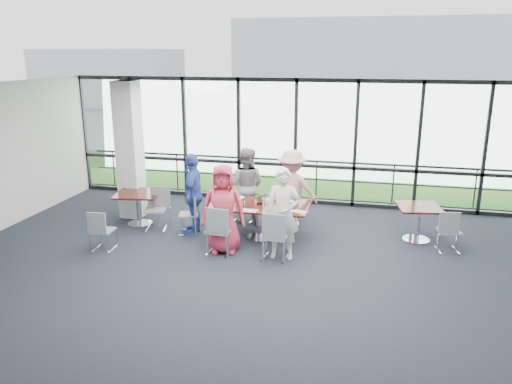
% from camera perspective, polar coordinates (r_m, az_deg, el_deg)
% --- Properties ---
extents(floor, '(12.00, 10.00, 0.02)m').
position_cam_1_polar(floor, '(8.61, -0.94, -10.70)').
color(floor, '#1E232D').
rests_on(floor, ground).
extents(ceiling, '(12.00, 10.00, 0.04)m').
position_cam_1_polar(ceiling, '(7.73, -1.05, 11.11)').
color(ceiling, silver).
rests_on(ceiling, ground).
extents(curtain_wall_back, '(12.00, 0.10, 3.20)m').
position_cam_1_polar(curtain_wall_back, '(12.81, 4.55, 5.71)').
color(curtain_wall_back, white).
rests_on(curtain_wall_back, ground).
extents(structural_column, '(0.50, 0.50, 3.20)m').
position_cam_1_polar(structural_column, '(12.04, -14.24, 4.62)').
color(structural_column, white).
rests_on(structural_column, ground).
extents(apron, '(80.00, 70.00, 0.02)m').
position_cam_1_polar(apron, '(17.99, 6.91, 3.31)').
color(apron, gray).
rests_on(apron, ground).
extents(grass_strip, '(80.00, 5.00, 0.01)m').
position_cam_1_polar(grass_strip, '(16.05, 6.09, 1.92)').
color(grass_strip, '#315C1D').
rests_on(grass_strip, ground).
extents(hangar_main, '(24.00, 10.00, 6.00)m').
position_cam_1_polar(hangar_main, '(39.53, 16.84, 13.93)').
color(hangar_main, '#B9BCC0').
rests_on(hangar_main, ground).
extents(hangar_aux, '(10.00, 6.00, 4.00)m').
position_cam_1_polar(hangar_aux, '(40.71, -16.40, 12.59)').
color(hangar_aux, '#B9BCC0').
rests_on(hangar_aux, ground).
extents(guard_rail, '(12.00, 0.06, 0.06)m').
position_cam_1_polar(guard_rail, '(13.62, 4.84, 1.57)').
color(guard_rail, '#2D2D33').
rests_on(guard_rail, ground).
extents(main_table, '(2.09, 1.16, 0.75)m').
position_cam_1_polar(main_table, '(10.45, 0.38, -2.00)').
color(main_table, '#330E09').
rests_on(main_table, ground).
extents(side_table_left, '(1.08, 1.08, 0.75)m').
position_cam_1_polar(side_table_left, '(11.60, -13.31, -0.58)').
color(side_table_left, '#330E09').
rests_on(side_table_left, ground).
extents(side_table_right, '(0.97, 0.97, 0.75)m').
position_cam_1_polar(side_table_right, '(10.86, 18.07, -2.16)').
color(side_table_right, '#330E09').
rests_on(side_table_right, ground).
extents(diner_near_left, '(0.95, 0.70, 1.76)m').
position_cam_1_polar(diner_near_left, '(9.70, -3.75, -1.95)').
color(diner_near_left, '#C7324A').
rests_on(diner_near_left, ground).
extents(diner_near_right, '(0.68, 0.52, 1.77)m').
position_cam_1_polar(diner_near_right, '(9.41, 3.10, -2.49)').
color(diner_near_right, silver).
rests_on(diner_near_right, ground).
extents(diner_far_left, '(0.89, 0.60, 1.75)m').
position_cam_1_polar(diner_far_left, '(11.38, -1.12, 0.74)').
color(diner_far_left, gray).
rests_on(diner_far_left, ground).
extents(diner_far_right, '(1.19, 0.69, 1.77)m').
position_cam_1_polar(diner_far_right, '(11.11, 4.11, 0.36)').
color(diner_far_right, pink).
rests_on(diner_far_right, ground).
extents(diner_end, '(0.68, 1.09, 1.77)m').
position_cam_1_polar(diner_end, '(10.77, -7.18, -0.21)').
color(diner_end, '#334EA9').
rests_on(diner_end, ground).
extents(chair_main_nl, '(0.51, 0.51, 0.96)m').
position_cam_1_polar(chair_main_nl, '(9.73, -4.17, -4.39)').
color(chair_main_nl, gray).
rests_on(chair_main_nl, ground).
extents(chair_main_nr, '(0.50, 0.50, 0.95)m').
position_cam_1_polar(chair_main_nr, '(9.43, 2.19, -5.06)').
color(chair_main_nr, gray).
rests_on(chair_main_nr, ground).
extents(chair_main_fl, '(0.52, 0.52, 0.94)m').
position_cam_1_polar(chair_main_fl, '(11.63, -1.22, -1.03)').
color(chair_main_fl, gray).
rests_on(chair_main_fl, ground).
extents(chair_main_fr, '(0.52, 0.52, 0.89)m').
position_cam_1_polar(chair_main_fr, '(11.44, 3.85, -1.47)').
color(chair_main_fr, gray).
rests_on(chair_main_fr, ground).
extents(chair_main_end, '(0.50, 0.50, 0.85)m').
position_cam_1_polar(chair_main_end, '(10.90, -7.68, -2.58)').
color(chair_main_end, gray).
rests_on(chair_main_end, ground).
extents(chair_spare_la, '(0.43, 0.43, 0.82)m').
position_cam_1_polar(chair_spare_la, '(10.36, -17.08, -4.24)').
color(chair_spare_la, gray).
rests_on(chair_spare_la, ground).
extents(chair_spare_lb, '(0.55, 0.55, 0.92)m').
position_cam_1_polar(chair_spare_lb, '(11.23, -11.43, -1.99)').
color(chair_spare_lb, gray).
rests_on(chair_spare_lb, ground).
extents(chair_spare_r, '(0.48, 0.48, 0.84)m').
position_cam_1_polar(chair_spare_r, '(10.54, 21.18, -4.19)').
color(chair_spare_r, gray).
rests_on(chair_spare_r, ground).
extents(plate_nl, '(0.25, 0.25, 0.01)m').
position_cam_1_polar(plate_nl, '(10.25, -3.35, -1.69)').
color(plate_nl, white).
rests_on(plate_nl, main_table).
extents(plate_nr, '(0.26, 0.26, 0.01)m').
position_cam_1_polar(plate_nr, '(10.00, 3.55, -2.14)').
color(plate_nr, white).
rests_on(plate_nr, main_table).
extents(plate_fl, '(0.24, 0.24, 0.01)m').
position_cam_1_polar(plate_fl, '(10.88, -1.99, -0.63)').
color(plate_fl, white).
rests_on(plate_fl, main_table).
extents(plate_fr, '(0.27, 0.27, 0.01)m').
position_cam_1_polar(plate_fr, '(10.62, 3.63, -1.06)').
color(plate_fr, white).
rests_on(plate_fr, main_table).
extents(plate_end, '(0.26, 0.26, 0.01)m').
position_cam_1_polar(plate_end, '(10.62, -4.16, -1.08)').
color(plate_end, white).
rests_on(plate_end, main_table).
extents(tumbler_a, '(0.07, 0.07, 0.14)m').
position_cam_1_polar(tumbler_a, '(10.26, -1.41, -1.27)').
color(tumbler_a, white).
rests_on(tumbler_a, main_table).
extents(tumbler_b, '(0.07, 0.07, 0.15)m').
position_cam_1_polar(tumbler_b, '(10.11, 1.54, -1.51)').
color(tumbler_b, white).
rests_on(tumbler_b, main_table).
extents(tumbler_c, '(0.07, 0.07, 0.15)m').
position_cam_1_polar(tumbler_c, '(10.67, 0.93, -0.58)').
color(tumbler_c, white).
rests_on(tumbler_c, main_table).
extents(tumbler_d, '(0.07, 0.07, 0.13)m').
position_cam_1_polar(tumbler_d, '(10.43, -3.89, -1.05)').
color(tumbler_d, white).
rests_on(tumbler_d, main_table).
extents(menu_a, '(0.34, 0.24, 0.00)m').
position_cam_1_polar(menu_a, '(10.00, -0.77, -2.14)').
color(menu_a, silver).
rests_on(menu_a, main_table).
extents(menu_b, '(0.34, 0.30, 0.00)m').
position_cam_1_polar(menu_b, '(9.98, 5.03, -2.25)').
color(menu_b, silver).
rests_on(menu_b, main_table).
extents(menu_c, '(0.32, 0.33, 0.00)m').
position_cam_1_polar(menu_c, '(10.76, 1.68, -0.85)').
color(menu_c, silver).
rests_on(menu_c, main_table).
extents(condiment_caddy, '(0.10, 0.07, 0.04)m').
position_cam_1_polar(condiment_caddy, '(10.41, 0.43, -1.31)').
color(condiment_caddy, black).
rests_on(condiment_caddy, main_table).
extents(ketchup_bottle, '(0.06, 0.06, 0.18)m').
position_cam_1_polar(ketchup_bottle, '(10.49, 0.55, -0.77)').
color(ketchup_bottle, maroon).
rests_on(ketchup_bottle, main_table).
extents(green_bottle, '(0.05, 0.05, 0.20)m').
position_cam_1_polar(green_bottle, '(10.43, 0.61, -0.82)').
color(green_bottle, '#167219').
rests_on(green_bottle, main_table).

